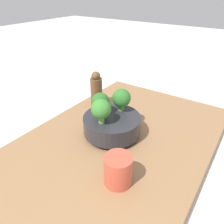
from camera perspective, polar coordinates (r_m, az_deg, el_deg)
name	(u,v)px	position (r m, az deg, el deg)	size (l,w,h in m)	color
ground_plane	(115,151)	(0.82, 0.71, -10.24)	(6.00, 6.00, 0.00)	silver
table	(115,147)	(0.81, 0.72, -9.01)	(0.97, 0.62, 0.05)	olive
bowl	(112,124)	(0.80, 0.00, -3.28)	(0.21, 0.21, 0.08)	#28282D
broccoli_floret_front	(100,102)	(0.78, -3.05, 2.67)	(0.06, 0.06, 0.08)	#7AB256
broccoli_floret_left	(121,98)	(0.81, 2.46, 3.58)	(0.07, 0.07, 0.09)	#609347
broccoli_floret_right	(101,109)	(0.73, -2.84, 0.70)	(0.07, 0.07, 0.09)	#6BA34C
cup	(118,170)	(0.63, 1.62, -14.90)	(0.08, 0.08, 0.09)	#C64C38
pepper_mill	(96,91)	(0.98, -4.10, 5.60)	(0.05, 0.05, 0.17)	brown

